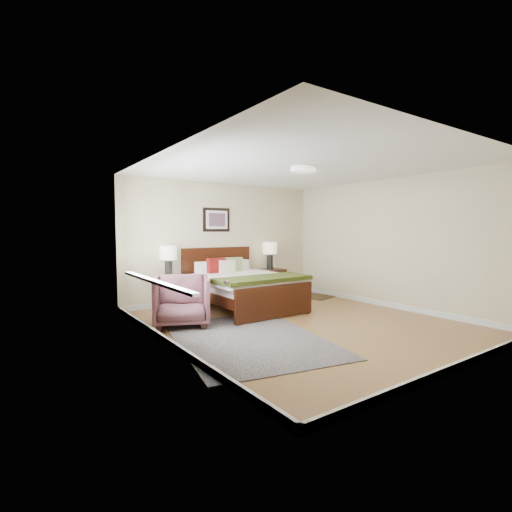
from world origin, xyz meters
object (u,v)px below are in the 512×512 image
object	(u,v)px
nightstand_right	(270,280)
rug_persian	(248,338)
bed	(242,282)
lamp_left	(168,256)
nightstand_left	(169,285)
armchair	(182,301)
lamp_right	(270,251)

from	to	relation	value
nightstand_right	rug_persian	world-z (taller)	nightstand_right
bed	lamp_left	world-z (taller)	lamp_left
nightstand_left	armchair	size ratio (longest dim) A/B	0.68
lamp_left	armchair	distance (m)	1.46
lamp_left	rug_persian	bearing A→B (deg)	-86.49
nightstand_right	nightstand_left	bearing A→B (deg)	-179.83
nightstand_right	lamp_left	world-z (taller)	lamp_left
lamp_right	nightstand_right	bearing A→B (deg)	-90.00
bed	nightstand_left	world-z (taller)	bed
lamp_left	armchair	size ratio (longest dim) A/B	0.71
lamp_left	nightstand_right	bearing A→B (deg)	-0.33
nightstand_left	rug_persian	xyz separation A→B (m)	(0.15, -2.48, -0.46)
rug_persian	lamp_right	bearing A→B (deg)	59.57
lamp_left	rug_persian	distance (m)	2.70
nightstand_left	rug_persian	world-z (taller)	nightstand_left
nightstand_left	lamp_right	size ratio (longest dim) A/B	0.96
armchair	nightstand_right	bearing A→B (deg)	49.20
nightstand_left	lamp_right	bearing A→B (deg)	0.49
nightstand_right	lamp_left	bearing A→B (deg)	179.67
bed	lamp_right	distance (m)	1.58
nightstand_right	lamp_right	xyz separation A→B (m)	(-0.00, 0.01, 0.66)
nightstand_left	nightstand_right	bearing A→B (deg)	0.17
bed	lamp_right	size ratio (longest dim) A/B	3.41
nightstand_left	lamp_left	bearing A→B (deg)	90.00
lamp_right	nightstand_left	bearing A→B (deg)	-179.51
lamp_right	rug_persian	xyz separation A→B (m)	(-2.25, -2.50, -1.03)
lamp_left	armchair	bearing A→B (deg)	-102.92
bed	armchair	bearing A→B (deg)	-160.97
bed	lamp_right	bearing A→B (deg)	32.27
bed	rug_persian	size ratio (longest dim) A/B	0.78
bed	lamp_left	size ratio (longest dim) A/B	3.41
nightstand_left	bed	bearing A→B (deg)	-33.91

